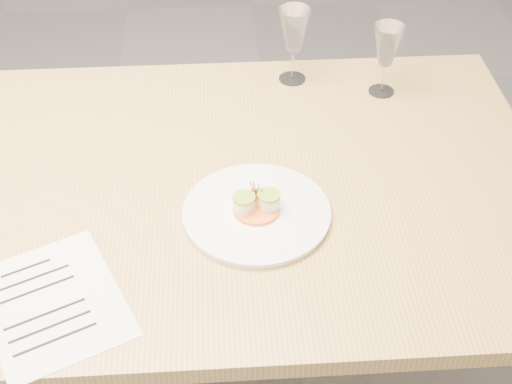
{
  "coord_description": "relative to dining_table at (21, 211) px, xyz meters",
  "views": [
    {
      "loc": [
        0.46,
        -1.22,
        1.78
      ],
      "look_at": [
        0.53,
        -0.1,
        0.8
      ],
      "focal_mm": 50.0,
      "sensor_mm": 36.0,
      "label": 1
    }
  ],
  "objects": [
    {
      "name": "wine_glass_2",
      "position": [
        0.66,
        0.4,
        0.21
      ],
      "size": [
        0.08,
        0.08,
        0.2
      ],
      "color": "white",
      "rests_on": "dining_table"
    },
    {
      "name": "dining_table",
      "position": [
        0.0,
        0.0,
        0.0
      ],
      "size": [
        2.4,
        1.0,
        0.75
      ],
      "color": "tan",
      "rests_on": "ground"
    },
    {
      "name": "dinner_plate",
      "position": [
        0.53,
        -0.12,
        0.08
      ],
      "size": [
        0.31,
        0.31,
        0.08
      ],
      "rotation": [
        0.0,
        0.0,
        -0.37
      ],
      "color": "white",
      "rests_on": "dining_table"
    },
    {
      "name": "ground",
      "position": [
        0.0,
        0.0,
        -0.68
      ],
      "size": [
        7.0,
        7.0,
        0.0
      ],
      "primitive_type": "plane",
      "color": "slate",
      "rests_on": "ground"
    },
    {
      "name": "wine_glass_3",
      "position": [
        0.89,
        0.33,
        0.2
      ],
      "size": [
        0.08,
        0.08,
        0.19
      ],
      "color": "white",
      "rests_on": "dining_table"
    },
    {
      "name": "recipe_sheet",
      "position": [
        0.13,
        -0.33,
        0.07
      ],
      "size": [
        0.35,
        0.38,
        0.0
      ],
      "rotation": [
        0.0,
        0.0,
        0.44
      ],
      "color": "white",
      "rests_on": "dining_table"
    }
  ]
}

